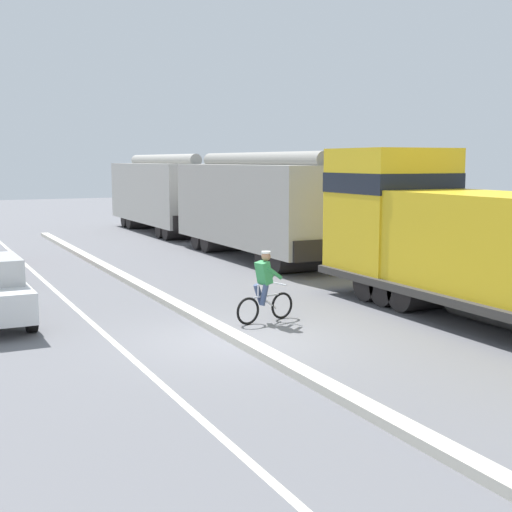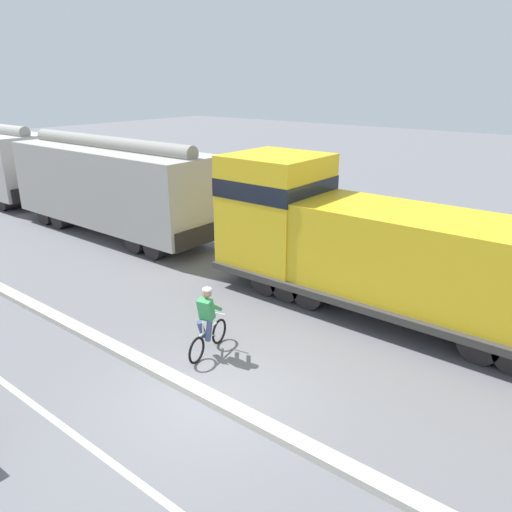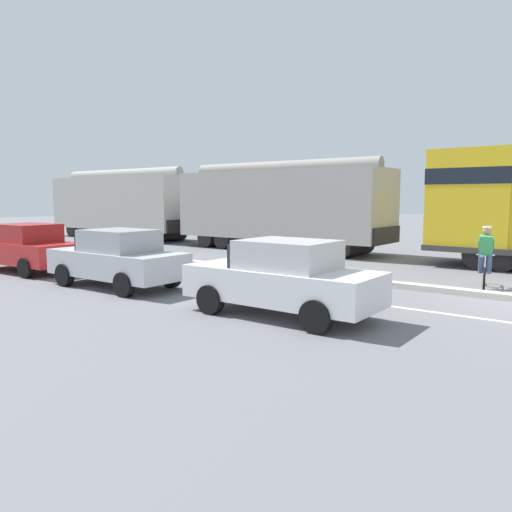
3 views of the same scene
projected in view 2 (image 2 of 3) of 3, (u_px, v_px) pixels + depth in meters
ground_plane at (208, 400)px, 10.54m from camera, size 120.00×120.00×0.00m
median_curb at (54, 316)px, 14.03m from camera, size 0.36×36.00×0.16m
locomotive at (377, 252)px, 14.00m from camera, size 3.10×11.61×4.20m
hopper_car_lead at (112, 187)px, 21.04m from camera, size 2.90×10.60×4.18m
cyclist at (207, 323)px, 12.07m from camera, size 1.68×0.55×1.71m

